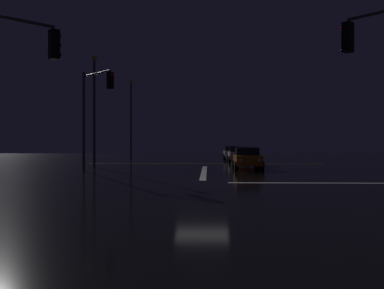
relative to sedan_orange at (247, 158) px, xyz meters
name	(u,v)px	position (x,y,z in m)	size (l,w,h in m)	color
ground	(202,184)	(-3.10, -10.72, -0.85)	(120.00, 120.00, 0.10)	black
stop_line_north	(204,172)	(-3.10, -2.98, -0.80)	(0.35, 13.20, 0.01)	white
centre_line_ns	(205,164)	(-3.10, 8.62, -0.80)	(22.00, 0.15, 0.01)	yellow
crosswalk_bar_east	(369,183)	(4.73, -10.72, -0.80)	(13.20, 0.40, 0.01)	white
sedan_orange	(247,158)	(0.00, 0.00, 0.00)	(2.02, 4.33, 1.57)	#C66014
sedan_red	(247,156)	(0.46, 5.38, 0.00)	(2.02, 4.33, 1.57)	maroon
sedan_white	(238,154)	(0.14, 12.15, 0.00)	(2.02, 4.33, 1.57)	silver
sedan_silver	(232,153)	(-0.11, 18.08, 0.00)	(2.02, 4.33, 1.57)	#B7B7BC
sedan_green	(230,152)	(0.05, 24.50, 0.00)	(2.02, 4.33, 1.57)	#14512D
traffic_signal_nw	(94,102)	(-10.27, -3.55, 3.76)	(2.67, 2.67, 6.70)	#4C4C51
streetlamp_left_near	(94,102)	(-11.93, 2.62, 4.37)	(0.44, 0.44, 8.96)	#424247
streetlamp_left_far	(131,114)	(-11.93, 18.62, 4.57)	(0.44, 0.44, 9.35)	#424247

